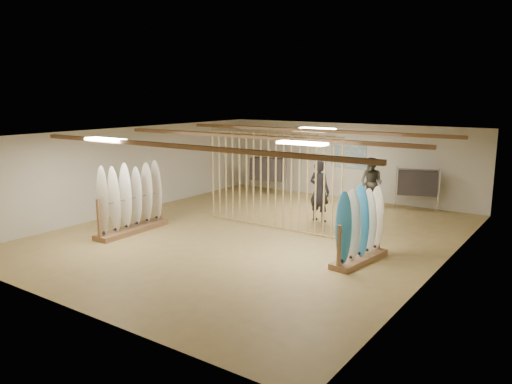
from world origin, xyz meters
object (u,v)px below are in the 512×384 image
Objects in this scene: clothing_rack_a at (267,169)px; shopper_a at (320,187)px; clothing_rack_b at (417,183)px; shopper_b at (371,180)px; rack_left at (132,209)px; rack_right at (360,237)px.

shopper_a is (3.61, -2.54, 0.08)m from clothing_rack_a.
clothing_rack_b is at bearing -115.68° from shopper_a.
shopper_b is at bearing -176.95° from clothing_rack_b.
rack_left is at bearing -146.95° from clothing_rack_b.
rack_left is at bearing -160.86° from rack_right.
rack_left is 1.13× the size of shopper_a.
shopper_a is at bearing -48.51° from clothing_rack_a.
clothing_rack_b is (-0.55, 5.96, 0.35)m from rack_right.
clothing_rack_b is at bearing 102.86° from rack_right.
rack_right is at bearing 8.98° from rack_left.
rack_right is (6.33, 1.29, -0.07)m from rack_left.
clothing_rack_b is at bearing -7.69° from clothing_rack_a.
rack_right is 0.96× the size of shopper_b.
shopper_a reaches higher than clothing_rack_b.
shopper_a reaches higher than rack_left.
clothing_rack_a is at bearing -27.68° from shopper_a.
rack_right is 8.22m from clothing_rack_a.
rack_left reaches higher than clothing_rack_a.
clothing_rack_b is 0.73× the size of shopper_b.
clothing_rack_a is (0.14, 6.69, 0.33)m from rack_left.
rack_left is at bearing -111.58° from shopper_b.
shopper_a is at bearing 45.31° from rack_left.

